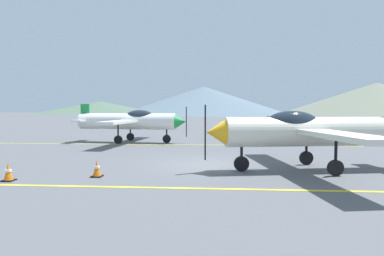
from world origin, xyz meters
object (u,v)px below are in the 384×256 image
(car_sedan, at_px, (282,124))
(traffic_cone_front, at_px, (97,169))
(airplane_near, at_px, (308,131))
(traffic_cone_side, at_px, (8,172))
(airplane_mid, at_px, (131,121))

(car_sedan, bearing_deg, traffic_cone_front, -116.18)
(airplane_near, relative_size, traffic_cone_side, 15.50)
(airplane_near, distance_m, car_sedan, 20.99)
(airplane_mid, bearing_deg, traffic_cone_side, -94.13)
(traffic_cone_front, bearing_deg, airplane_near, 12.99)
(airplane_near, bearing_deg, traffic_cone_front, -167.01)
(traffic_cone_side, bearing_deg, car_sedan, 59.51)
(car_sedan, xyz_separation_m, traffic_cone_front, (-11.05, -22.47, -0.56))
(traffic_cone_front, distance_m, traffic_cone_side, 2.79)
(car_sedan, height_order, traffic_cone_front, car_sedan)
(airplane_near, relative_size, car_sedan, 1.96)
(car_sedan, xyz_separation_m, traffic_cone_side, (-13.72, -23.29, -0.56))
(airplane_mid, distance_m, traffic_cone_front, 11.46)
(airplane_mid, relative_size, traffic_cone_side, 15.51)
(airplane_mid, distance_m, car_sedan, 17.07)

